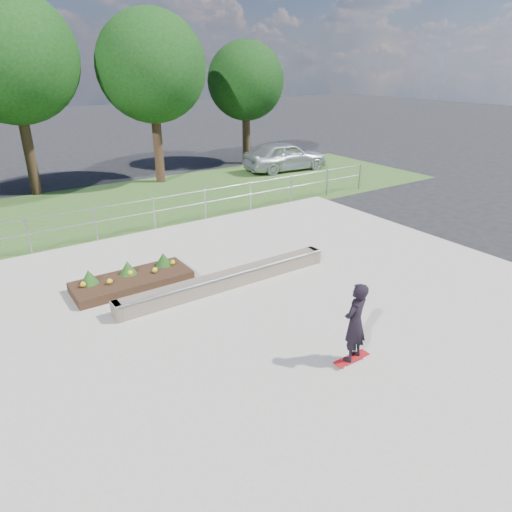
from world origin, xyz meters
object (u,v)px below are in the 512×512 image
(grind_ledge, at_px, (228,280))
(skateboarder, at_px, (355,323))
(planter_bed, at_px, (131,279))
(parked_car, at_px, (285,156))

(grind_ledge, xyz_separation_m, skateboarder, (0.34, -4.12, 0.67))
(grind_ledge, height_order, planter_bed, planter_bed)
(grind_ledge, height_order, skateboarder, skateboarder)
(grind_ledge, bearing_deg, planter_bed, 143.71)
(grind_ledge, relative_size, parked_car, 1.31)
(parked_car, bearing_deg, planter_bed, 132.60)
(planter_bed, relative_size, parked_car, 0.65)
(grind_ledge, xyz_separation_m, parked_car, (9.83, 10.41, 0.52))
(planter_bed, bearing_deg, grind_ledge, -36.29)
(planter_bed, xyz_separation_m, skateboarder, (2.37, -5.61, 0.69))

